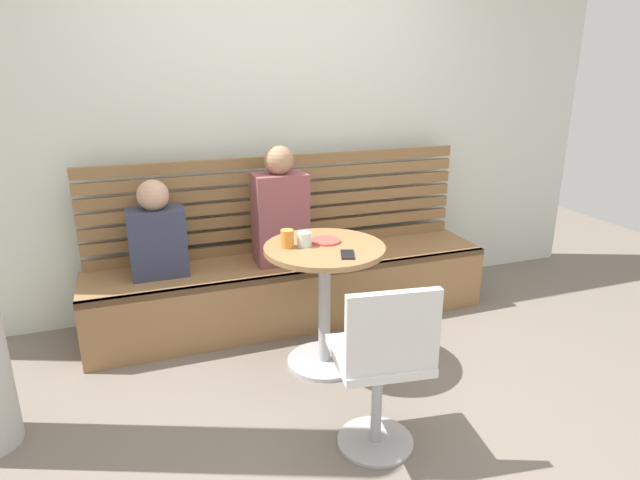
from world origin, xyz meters
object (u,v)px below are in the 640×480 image
at_px(person_adult, 280,211).
at_px(phone_on_table, 348,255).
at_px(white_chair, 383,363).
at_px(booth_bench, 293,290).
at_px(person_child_left, 157,234).
at_px(cup_glass_short, 304,239).
at_px(plate_small, 326,241).
at_px(cafe_table, 325,283).
at_px(cup_tumbler_orange, 287,239).

distance_m(person_adult, phone_on_table, 0.81).
bearing_deg(white_chair, person_adult, 92.00).
height_order(booth_bench, person_child_left, person_child_left).
bearing_deg(person_child_left, cup_glass_short, -39.28).
xyz_separation_m(person_child_left, plate_small, (0.89, -0.59, 0.04)).
bearing_deg(cafe_table, booth_bench, 90.29).
xyz_separation_m(booth_bench, person_child_left, (-0.86, 0.04, 0.48)).
relative_size(white_chair, person_adult, 1.09).
xyz_separation_m(white_chair, cup_tumbler_orange, (-0.17, 0.86, 0.33)).
height_order(person_adult, person_child_left, person_adult).
xyz_separation_m(cafe_table, white_chair, (-0.03, -0.81, -0.05)).
bearing_deg(white_chair, cafe_table, 87.72).
xyz_separation_m(booth_bench, cup_glass_short, (-0.11, -0.58, 0.56)).
height_order(cafe_table, cup_tumbler_orange, cup_tumbler_orange).
relative_size(cafe_table, phone_on_table, 5.29).
relative_size(white_chair, cup_glass_short, 10.63).
height_order(booth_bench, plate_small, plate_small).
xyz_separation_m(booth_bench, cup_tumbler_orange, (-0.20, -0.57, 0.57)).
bearing_deg(cup_glass_short, white_chair, -84.83).
xyz_separation_m(booth_bench, plate_small, (0.03, -0.55, 0.52)).
xyz_separation_m(booth_bench, cafe_table, (0.00, -0.62, 0.30)).
relative_size(booth_bench, person_adult, 3.48).
distance_m(person_child_left, cup_glass_short, 0.97).
distance_m(booth_bench, person_child_left, 0.99).
bearing_deg(booth_bench, plate_small, -86.78).
relative_size(cup_tumbler_orange, phone_on_table, 0.71).
distance_m(cafe_table, person_child_left, 1.10).
relative_size(person_child_left, cup_tumbler_orange, 6.05).
bearing_deg(cafe_table, white_chair, -92.28).
xyz_separation_m(person_adult, phone_on_table, (0.14, -0.80, -0.05)).
bearing_deg(plate_small, cup_tumbler_orange, -175.96).
xyz_separation_m(cafe_table, phone_on_table, (0.06, -0.18, 0.23)).
height_order(booth_bench, white_chair, white_chair).
bearing_deg(person_adult, person_child_left, 177.28).
bearing_deg(cafe_table, person_adult, 97.60).
xyz_separation_m(person_child_left, phone_on_table, (0.92, -0.84, 0.04)).
distance_m(cup_glass_short, plate_small, 0.14).
xyz_separation_m(plate_small, phone_on_table, (0.03, -0.25, -0.00)).
bearing_deg(phone_on_table, white_chair, 101.56).
xyz_separation_m(white_chair, phone_on_table, (0.09, 0.63, 0.28)).
distance_m(person_child_left, cup_tumbler_orange, 0.90).
bearing_deg(booth_bench, person_child_left, 177.60).
relative_size(booth_bench, cup_glass_short, 33.75).
height_order(cup_tumbler_orange, phone_on_table, cup_tumbler_orange).
bearing_deg(cup_tumbler_orange, booth_bench, 70.51).
height_order(booth_bench, cafe_table, cafe_table).
bearing_deg(person_child_left, white_chair, -60.54).
relative_size(plate_small, phone_on_table, 1.21).
xyz_separation_m(booth_bench, person_adult, (-0.08, -0.00, 0.57)).
height_order(white_chair, plate_small, white_chair).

